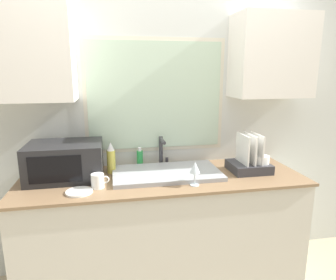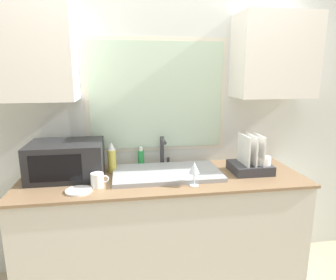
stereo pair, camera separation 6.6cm
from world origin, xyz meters
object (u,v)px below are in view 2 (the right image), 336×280
at_px(microwave, 66,160).
at_px(spray_bottle, 112,158).
at_px(soap_bottle, 141,158).
at_px(mug_near_sink, 98,180).
at_px(wine_glass, 194,168).
at_px(dish_rack, 251,163).
at_px(faucet, 163,149).

xyz_separation_m(microwave, spray_bottle, (0.32, 0.06, -0.02)).
bearing_deg(soap_bottle, mug_near_sink, -128.35).
xyz_separation_m(microwave, mug_near_sink, (0.23, -0.23, -0.08)).
distance_m(microwave, wine_glass, 0.92).
height_order(dish_rack, wine_glass, dish_rack).
relative_size(faucet, mug_near_sink, 2.00).
height_order(soap_bottle, mug_near_sink, soap_bottle).
bearing_deg(dish_rack, spray_bottle, 171.09).
bearing_deg(dish_rack, soap_bottle, 161.25).
distance_m(dish_rack, wine_glass, 0.54).
distance_m(faucet, dish_rack, 0.70).
bearing_deg(wine_glass, dish_rack, 22.12).
distance_m(dish_rack, spray_bottle, 1.06).
xyz_separation_m(dish_rack, mug_near_sink, (-1.14, -0.12, -0.03)).
height_order(mug_near_sink, wine_glass, wine_glass).
bearing_deg(wine_glass, spray_bottle, 146.31).
xyz_separation_m(faucet, microwave, (-0.72, -0.15, -0.01)).
distance_m(faucet, wine_glass, 0.49).
bearing_deg(spray_bottle, soap_bottle, 26.74).
relative_size(spray_bottle, soap_bottle, 1.48).
distance_m(spray_bottle, mug_near_sink, 0.31).
distance_m(spray_bottle, wine_glass, 0.66).
xyz_separation_m(spray_bottle, mug_near_sink, (-0.09, -0.29, -0.07)).
relative_size(faucet, spray_bottle, 1.01).
distance_m(spray_bottle, soap_bottle, 0.26).
relative_size(dish_rack, spray_bottle, 1.23).
xyz_separation_m(faucet, spray_bottle, (-0.40, -0.10, -0.03)).
bearing_deg(wine_glass, soap_bottle, 123.87).
bearing_deg(microwave, mug_near_sink, -45.02).
bearing_deg(faucet, spray_bottle, -166.39).
height_order(microwave, mug_near_sink, microwave).
height_order(faucet, soap_bottle, faucet).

